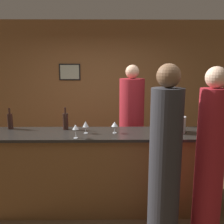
{
  "coord_description": "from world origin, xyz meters",
  "views": [
    {
      "loc": [
        0.17,
        -3.08,
        1.91
      ],
      "look_at": [
        0.21,
        0.1,
        1.3
      ],
      "focal_mm": 40.0,
      "sensor_mm": 36.0,
      "label": 1
    }
  ],
  "objects": [
    {
      "name": "wine_bottle_1",
      "position": [
        -1.17,
        0.21,
        1.16
      ],
      "size": [
        0.07,
        0.07,
        0.29
      ],
      "color": "black",
      "rests_on": "bar_counter"
    },
    {
      "name": "guest_1",
      "position": [
        0.72,
        -0.76,
        0.91
      ],
      "size": [
        0.32,
        0.32,
        1.92
      ],
      "color": "#2D2D33",
      "rests_on": "ground_plane"
    },
    {
      "name": "wine_bottle_0",
      "position": [
        -0.41,
        0.17,
        1.17
      ],
      "size": [
        0.07,
        0.07,
        0.3
      ],
      "color": "black",
      "rests_on": "bar_counter"
    },
    {
      "name": "bartender",
      "position": [
        0.52,
        0.68,
        0.88
      ],
      "size": [
        0.38,
        0.38,
        1.9
      ],
      "rotation": [
        0.0,
        0.0,
        3.14
      ],
      "color": "maroon",
      "rests_on": "ground_plane"
    },
    {
      "name": "bar_counter",
      "position": [
        0.0,
        0.0,
        0.53
      ],
      "size": [
        2.96,
        0.62,
        1.05
      ],
      "color": "brown",
      "rests_on": "ground_plane"
    },
    {
      "name": "ice_bucket",
      "position": [
        1.04,
        0.01,
        1.15
      ],
      "size": [
        0.21,
        0.21,
        0.21
      ],
      "color": "silver",
      "rests_on": "bar_counter"
    },
    {
      "name": "guest_0",
      "position": [
        1.18,
        -0.72,
        0.9
      ],
      "size": [
        0.28,
        0.28,
        1.89
      ],
      "color": "maroon",
      "rests_on": "ground_plane"
    },
    {
      "name": "wine_glass_0",
      "position": [
        0.24,
        -0.02,
        1.16
      ],
      "size": [
        0.08,
        0.08,
        0.15
      ],
      "color": "silver",
      "rests_on": "bar_counter"
    },
    {
      "name": "wine_glass_1",
      "position": [
        -0.23,
        -0.24,
        1.18
      ],
      "size": [
        0.07,
        0.07,
        0.17
      ],
      "color": "silver",
      "rests_on": "bar_counter"
    },
    {
      "name": "ground_plane",
      "position": [
        0.0,
        0.0,
        0.0
      ],
      "size": [
        14.0,
        14.0,
        0.0
      ],
      "primitive_type": "plane",
      "color": "#4C3823"
    },
    {
      "name": "wine_glass_2",
      "position": [
        -0.13,
        -0.02,
        1.17
      ],
      "size": [
        0.08,
        0.08,
        0.16
      ],
      "color": "silver",
      "rests_on": "bar_counter"
    },
    {
      "name": "back_wall",
      "position": [
        -0.0,
        2.24,
        1.4
      ],
      "size": [
        8.0,
        0.08,
        2.8
      ],
      "color": "olive",
      "rests_on": "ground_plane"
    }
  ]
}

